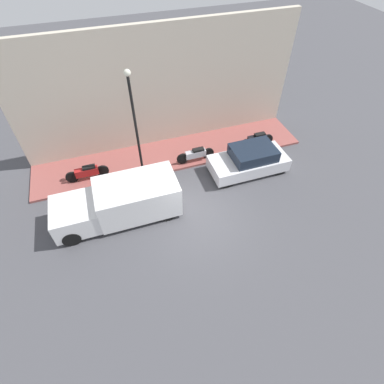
# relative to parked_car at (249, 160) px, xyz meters

# --- Properties ---
(ground_plane) EXTENTS (60.00, 60.00, 0.00)m
(ground_plane) POSITION_rel_parked_car_xyz_m (-2.31, 3.48, -0.68)
(ground_plane) COLOR #47474C
(sidewalk) EXTENTS (2.64, 14.51, 0.13)m
(sidewalk) POSITION_rel_parked_car_xyz_m (2.45, 3.48, -0.61)
(sidewalk) COLOR #934C47
(sidewalk) RESTS_ON ground_plane
(building_facade) EXTENTS (0.30, 14.51, 6.30)m
(building_facade) POSITION_rel_parked_car_xyz_m (3.92, 3.48, 2.47)
(building_facade) COLOR beige
(building_facade) RESTS_ON ground_plane
(parked_car) EXTENTS (1.78, 3.93, 1.41)m
(parked_car) POSITION_rel_parked_car_xyz_m (0.00, 0.00, 0.00)
(parked_car) COLOR silver
(parked_car) RESTS_ON ground_plane
(delivery_van) EXTENTS (2.01, 5.36, 1.76)m
(delivery_van) POSITION_rel_parked_car_xyz_m (-0.95, 6.72, 0.23)
(delivery_van) COLOR white
(delivery_van) RESTS_ON ground_plane
(scooter_silver) EXTENTS (0.30, 2.05, 0.74)m
(scooter_silver) POSITION_rel_parked_car_xyz_m (1.48, 2.37, -0.14)
(scooter_silver) COLOR #B7B7BF
(scooter_silver) RESTS_ON sidewalk
(motorcycle_black) EXTENTS (0.30, 2.01, 0.87)m
(motorcycle_black) POSITION_rel_parked_car_xyz_m (1.51, -1.20, -0.08)
(motorcycle_black) COLOR black
(motorcycle_black) RESTS_ON sidewalk
(motorcycle_red) EXTENTS (0.30, 2.09, 0.76)m
(motorcycle_red) POSITION_rel_parked_car_xyz_m (1.87, 7.91, -0.13)
(motorcycle_red) COLOR #B21E1E
(motorcycle_red) RESTS_ON sidewalk
(streetlamp) EXTENTS (0.29, 0.29, 5.40)m
(streetlamp) POSITION_rel_parked_car_xyz_m (1.41, 5.25, 2.67)
(streetlamp) COLOR black
(streetlamp) RESTS_ON sidewalk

